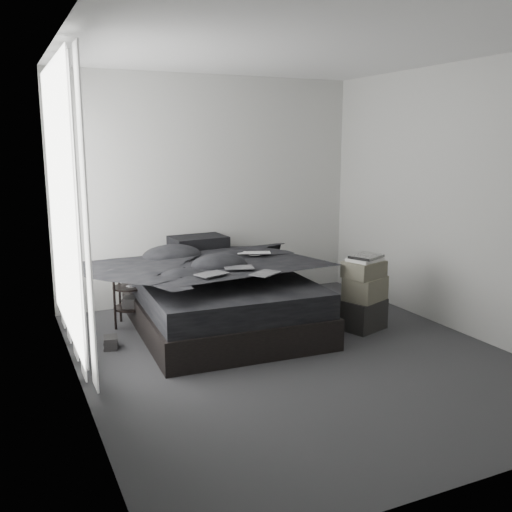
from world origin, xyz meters
name	(u,v)px	position (x,y,z in m)	size (l,w,h in m)	color
floor	(294,355)	(0.00, 0.00, 0.00)	(3.60, 4.20, 0.01)	#343436
ceiling	(298,46)	(0.00, 0.00, 2.60)	(3.60, 4.20, 0.01)	white
wall_back	(210,190)	(0.00, 2.10, 1.30)	(3.60, 0.01, 2.60)	beige
wall_front	(492,253)	(0.00, -2.10, 1.30)	(3.60, 0.01, 2.60)	beige
wall_left	(73,222)	(-1.80, 0.00, 1.30)	(0.01, 4.20, 2.60)	beige
wall_right	(459,200)	(1.80, 0.00, 1.30)	(0.01, 4.20, 2.60)	beige
window_left	(61,202)	(-1.78, 0.90, 1.35)	(0.02, 2.00, 2.30)	white
curtain_left	(68,210)	(-1.73, 0.90, 1.28)	(0.06, 2.12, 2.48)	white
bed	(220,313)	(-0.30, 1.02, 0.15)	(1.63, 2.16, 0.29)	black
mattress	(220,288)	(-0.30, 1.02, 0.41)	(1.57, 2.09, 0.23)	black
duvet	(221,265)	(-0.31, 0.97, 0.65)	(1.59, 1.84, 0.25)	black
pillow_lower	(192,255)	(-0.32, 1.86, 0.60)	(0.65, 0.44, 0.15)	black
pillow_upper	(198,242)	(-0.24, 1.83, 0.74)	(0.61, 0.42, 0.14)	black
laptop	(254,247)	(0.10, 1.05, 0.79)	(0.35, 0.22, 0.03)	silver
comic_a	(212,265)	(-0.59, 0.46, 0.78)	(0.27, 0.18, 0.01)	black
comic_b	(239,259)	(-0.27, 0.60, 0.78)	(0.27, 0.18, 0.01)	black
comic_c	(265,263)	(-0.15, 0.28, 0.79)	(0.27, 0.18, 0.01)	black
side_stand	(130,296)	(-1.12, 1.44, 0.31)	(0.33, 0.33, 0.61)	black
papers	(129,267)	(-1.12, 1.43, 0.62)	(0.24, 0.17, 0.01)	white
floor_books	(111,342)	(-1.44, 0.85, 0.06)	(0.12, 0.17, 0.12)	black
box_lower	(363,314)	(0.98, 0.35, 0.15)	(0.41, 0.32, 0.30)	black
box_mid	(365,288)	(0.99, 0.35, 0.42)	(0.39, 0.30, 0.23)	#605D4C
box_upper	(364,269)	(0.97, 0.35, 0.62)	(0.37, 0.30, 0.16)	#605D4C
art_book_white	(365,259)	(0.98, 0.35, 0.72)	(0.31, 0.25, 0.03)	silver
art_book_snake	(366,256)	(0.99, 0.35, 0.75)	(0.30, 0.24, 0.03)	silver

